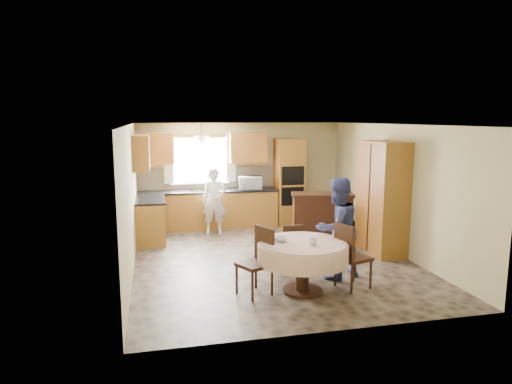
{
  "coord_description": "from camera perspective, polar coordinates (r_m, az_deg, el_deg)",
  "views": [
    {
      "loc": [
        -2.1,
        -7.97,
        2.63
      ],
      "look_at": [
        -0.23,
        0.3,
        1.24
      ],
      "focal_mm": 32.0,
      "sensor_mm": 36.0,
      "label": 1
    }
  ],
  "objects": [
    {
      "name": "curtain_left",
      "position": [
        10.95,
        -10.91,
        4.02
      ],
      "size": [
        0.22,
        0.02,
        1.15
      ],
      "primitive_type": "cube",
      "color": "white",
      "rests_on": "wall_back"
    },
    {
      "name": "wall_back",
      "position": [
        11.26,
        -1.92,
        2.28
      ],
      "size": [
        5.0,
        0.02,
        2.5
      ],
      "primitive_type": "cube",
      "color": "tan",
      "rests_on": "floor"
    },
    {
      "name": "curtain_right",
      "position": [
        11.1,
        -3.13,
        4.25
      ],
      "size": [
        0.22,
        0.02,
        1.15
      ],
      "primitive_type": "cube",
      "color": "white",
      "rests_on": "wall_back"
    },
    {
      "name": "dining_table",
      "position": [
        6.96,
        5.85,
        -7.62
      ],
      "size": [
        1.37,
        1.37,
        0.78
      ],
      "color": "#3B1E10",
      "rests_on": "floor"
    },
    {
      "name": "bowl_sideboard",
      "position": [
        9.85,
        6.36,
        -0.44
      ],
      "size": [
        0.29,
        0.29,
        0.05
      ],
      "primitive_type": "imported",
      "rotation": [
        0.0,
        0.0,
        0.42
      ],
      "color": "#B2B2B2",
      "rests_on": "sideboard"
    },
    {
      "name": "chair_right",
      "position": [
        7.22,
        11.59,
        -7.47
      ],
      "size": [
        0.56,
        0.56,
        1.03
      ],
      "rotation": [
        0.0,
        0.0,
        1.87
      ],
      "color": "#3B1E10",
      "rests_on": "floor"
    },
    {
      "name": "pendant",
      "position": [
        10.54,
        -6.81,
        6.49
      ],
      "size": [
        0.36,
        0.36,
        0.18
      ],
      "primitive_type": "cone",
      "rotation": [
        3.14,
        0.0,
        0.0
      ],
      "color": "beige",
      "rests_on": "ceiling"
    },
    {
      "name": "oven_lower",
      "position": [
        11.01,
        4.6,
        -0.54
      ],
      "size": [
        0.56,
        0.01,
        0.45
      ],
      "primitive_type": "cube",
      "color": "black",
      "rests_on": "oven_tower"
    },
    {
      "name": "cupboard",
      "position": [
        9.18,
        15.53,
        -0.67
      ],
      "size": [
        0.57,
        1.14,
        2.18
      ],
      "primitive_type": "cube",
      "color": "#AC7D2D",
      "rests_on": "floor"
    },
    {
      "name": "wall_cab_left",
      "position": [
        10.83,
        -12.53,
        5.29
      ],
      "size": [
        0.85,
        0.33,
        0.72
      ],
      "primitive_type": "cube",
      "color": "#B37A2C",
      "rests_on": "wall_back"
    },
    {
      "name": "wall_front",
      "position": [
        5.57,
        9.84,
        -5.15
      ],
      "size": [
        5.0,
        0.02,
        2.5
      ],
      "primitive_type": "cube",
      "color": "tan",
      "rests_on": "floor"
    },
    {
      "name": "wall_right",
      "position": [
        9.31,
        17.02,
        0.39
      ],
      "size": [
        0.02,
        6.0,
        2.5
      ],
      "primitive_type": "cube",
      "color": "tan",
      "rests_on": "floor"
    },
    {
      "name": "person_dining",
      "position": [
        7.6,
        10.1,
        -4.48
      ],
      "size": [
        0.98,
        0.86,
        1.67
      ],
      "primitive_type": "imported",
      "rotation": [
        0.0,
        0.0,
        3.47
      ],
      "color": "navy",
      "rests_on": "floor"
    },
    {
      "name": "backsplash",
      "position": [
        11.13,
        -6.21,
        1.78
      ],
      "size": [
        3.3,
        0.02,
        0.55
      ],
      "primitive_type": "cube",
      "color": "#C1AF88",
      "rests_on": "wall_back"
    },
    {
      "name": "chair_left",
      "position": [
        6.88,
        0.32,
        -8.2
      ],
      "size": [
        0.59,
        0.59,
        1.01
      ],
      "rotation": [
        0.0,
        0.0,
        -1.1
      ],
      "color": "#3B1E10",
      "rests_on": "floor"
    },
    {
      "name": "base_cab_left",
      "position": [
        10.02,
        -13.05,
        -3.55
      ],
      "size": [
        0.6,
        1.2,
        0.88
      ],
      "primitive_type": "cube",
      "color": "#AC7D2D",
      "rests_on": "floor"
    },
    {
      "name": "base_cab_back",
      "position": [
        10.97,
        -5.97,
        -2.24
      ],
      "size": [
        3.3,
        0.6,
        0.88
      ],
      "primitive_type": "cube",
      "color": "#AC7D2D",
      "rests_on": "floor"
    },
    {
      "name": "cup_table",
      "position": [
        6.77,
        7.16,
        -6.21
      ],
      "size": [
        0.14,
        0.14,
        0.09
      ],
      "primitive_type": "imported",
      "rotation": [
        0.0,
        0.0,
        0.25
      ],
      "color": "#B2B2B2",
      "rests_on": "dining_table"
    },
    {
      "name": "bottle_sideboard",
      "position": [
        10.09,
        10.17,
        0.36
      ],
      "size": [
        0.13,
        0.13,
        0.28
      ],
      "primitive_type": "imported",
      "rotation": [
        0.0,
        0.0,
        -0.25
      ],
      "color": "silver",
      "rests_on": "sideboard"
    },
    {
      "name": "bowl_table",
      "position": [
        6.93,
        3.07,
        -5.89
      ],
      "size": [
        0.25,
        0.25,
        0.07
      ],
      "primitive_type": "imported",
      "rotation": [
        0.0,
        0.0,
        -0.2
      ],
      "color": "#B2B2B2",
      "rests_on": "dining_table"
    },
    {
      "name": "sideboard",
      "position": [
        10.07,
        8.25,
        -3.15
      ],
      "size": [
        1.41,
        0.84,
        0.94
      ],
      "primitive_type": "cube",
      "rotation": [
        0.0,
        0.0,
        -0.24
      ],
      "color": "#3B1E10",
      "rests_on": "floor"
    },
    {
      "name": "oven_tower",
      "position": [
        11.26,
        4.14,
        1.28
      ],
      "size": [
        0.66,
        0.62,
        2.12
      ],
      "primitive_type": "cube",
      "color": "#AC7D2D",
      "rests_on": "floor"
    },
    {
      "name": "floor",
      "position": [
        8.65,
        1.91,
        -8.37
      ],
      "size": [
        5.0,
        6.0,
        0.01
      ],
      "primitive_type": "cube",
      "color": "brown",
      "rests_on": "ground"
    },
    {
      "name": "wall_cab_side",
      "position": [
        9.8,
        -14.16,
        4.83
      ],
      "size": [
        0.33,
        1.2,
        0.72
      ],
      "primitive_type": "cube",
      "color": "#B37A2C",
      "rests_on": "wall_left"
    },
    {
      "name": "person_sink",
      "position": [
        10.36,
        -5.25,
        -1.15
      ],
      "size": [
        0.59,
        0.43,
        1.51
      ],
      "primitive_type": "imported",
      "rotation": [
        0.0,
        0.0,
        -0.13
      ],
      "color": "silver",
      "rests_on": "floor"
    },
    {
      "name": "wall_cab_right",
      "position": [
        11.06,
        -1.01,
        5.59
      ],
      "size": [
        0.9,
        0.33,
        0.72
      ],
      "primitive_type": "cube",
      "color": "#B37A2C",
      "rests_on": "wall_back"
    },
    {
      "name": "chair_back",
      "position": [
        7.82,
        4.35,
        -6.71
      ],
      "size": [
        0.38,
        0.38,
        0.86
      ],
      "rotation": [
        0.0,
        0.0,
        3.18
      ],
      "color": "#3B1E10",
      "rests_on": "floor"
    },
    {
      "name": "framed_picture",
      "position": [
        10.42,
        13.31,
        4.27
      ],
      "size": [
        0.06,
        0.62,
        0.51
      ],
      "color": "gold",
      "rests_on": "wall_right"
    },
    {
      "name": "window",
      "position": [
        11.06,
        -7.02,
        3.91
      ],
      "size": [
        1.4,
        0.03,
        1.1
      ],
      "primitive_type": "cube",
      "color": "white",
      "rests_on": "wall_back"
    },
    {
      "name": "counter_left",
      "position": [
        9.93,
        -13.15,
        -0.96
      ],
      "size": [
        0.64,
        1.2,
        0.04
      ],
      "primitive_type": "cube",
      "color": "black",
      "rests_on": "base_cab_left"
    },
    {
      "name": "microwave",
      "position": [
        10.97,
        -0.73,
        1.17
      ],
      "size": [
        0.6,
        0.45,
        0.31
      ],
      "primitive_type": "imported",
      "rotation": [
        0.0,
        0.0,
        -0.13
      ],
      "color": "silver",
      "rests_on": "counter_back"
    },
    {
      "name": "space_heater",
      "position": [
        9.86,
        11.4,
        -4.85
      ],
      "size": [
        0.37,
        0.27,
        0.49
      ],
      "primitive_type": "cube",
      "rotation": [
        0.0,
        0.0,
        -0.05
      ],
      "color": "black",
      "rests_on": "floor"
    },
    {
      "name": "counter_back",
      "position": [
        10.89,
        -6.01,
        0.13
      ],
      "size": [
        3.3,
        0.64,
        0.04
      ],
      "primitive_type": "cube",
      "color": "black",
      "rests_on": "base_cab_back"
    },
    {
      "name": "oven_upper",
      "position": [
        10.93,
        4.64,
        2.04
      ],
      "size": [
        0.56,
        0.01,
        0.45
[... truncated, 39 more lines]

